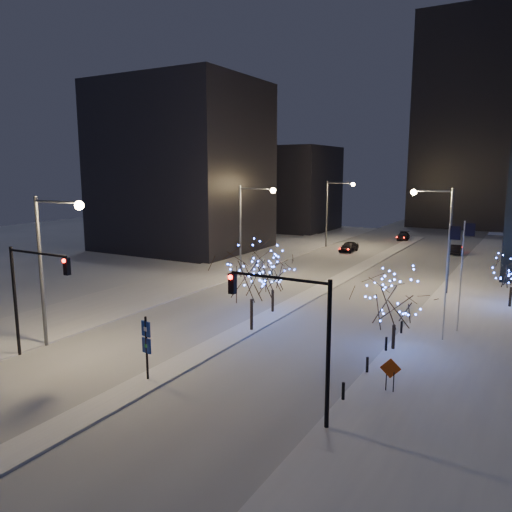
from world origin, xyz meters
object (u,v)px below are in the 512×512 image
Objects in this scene: traffic_signal_west at (30,285)px; holiday_tree_plaza_near at (395,301)px; car_mid at (456,249)px; street_lamp_w_mid at (249,219)px; holiday_tree_median_near at (251,273)px; street_lamp_w_near at (50,252)px; street_lamp_east at (440,226)px; street_lamp_w_far at (333,205)px; car_near at (349,247)px; traffic_signal_east at (297,324)px; wayfinding_sign at (146,342)px; car_far at (403,236)px; holiday_tree_median_far at (273,273)px; construction_sign at (390,371)px.

holiday_tree_plaza_near is (18.94, 12.59, -1.40)m from traffic_signal_west.
traffic_signal_west is 57.64m from car_mid.
holiday_tree_median_near is (9.44, -15.60, -2.10)m from street_lamp_w_mid.
street_lamp_w_near is 1.93× the size of holiday_tree_plaza_near.
street_lamp_east is at bearing 8.96° from street_lamp_w_mid.
car_mid is at bearing 9.88° from street_lamp_w_far.
car_near is at bearing 86.46° from traffic_signal_west.
street_lamp_east is at bearing 58.31° from traffic_signal_west.
traffic_signal_west is at bearing -89.45° from street_lamp_w_far.
street_lamp_w_far is at bearing 6.29° from car_mid.
traffic_signal_west and traffic_signal_east have the same top height.
holiday_tree_median_near is 10.62m from wayfinding_sign.
car_far is at bearing 78.22° from car_near.
traffic_signal_east is at bearing -55.49° from street_lamp_w_mid.
car_near is 16.50m from car_far.
holiday_tree_median_far is at bearing 63.72° from traffic_signal_west.
car_far is 0.94× the size of holiday_tree_median_far.
holiday_tree_median_far is at bearing 126.57° from construction_sign.
construction_sign is (3.70, -48.86, 0.59)m from car_mid.
holiday_tree_median_far is (8.57, -10.66, -3.15)m from street_lamp_w_mid.
construction_sign is at bearing -85.67° from car_far.
car_near is 2.39× the size of construction_sign.
street_lamp_w_mid reaches higher than car_near.
street_lamp_w_near reaches higher than holiday_tree_plaza_near.
street_lamp_east reaches higher than traffic_signal_west.
traffic_signal_west is 1.76× the size of car_mid.
car_far is 54.08m from holiday_tree_median_near.
street_lamp_w_near is 2.17× the size of car_far.
holiday_tree_median_far is (-10.45, -13.66, -3.10)m from street_lamp_east.
street_lamp_w_mid is at bearing 117.84° from wayfinding_sign.
traffic_signal_west is 1.87× the size of wayfinding_sign.
traffic_signal_east is 1.35× the size of holiday_tree_plaza_near.
street_lamp_w_mid is 2.17× the size of car_far.
traffic_signal_east is 9.41m from wayfinding_sign.
holiday_tree_median_near is at bearing 95.59° from wayfinding_sign.
traffic_signal_east is 65.29m from car_far.
traffic_signal_east reaches higher than car_far.
street_lamp_w_near is at bearing -90.00° from street_lamp_w_far.
street_lamp_w_near reaches higher than car_near.
traffic_signal_west is 65.81m from car_far.
wayfinding_sign reaches higher than car_near.
wayfinding_sign is (8.29, 1.00, -2.46)m from traffic_signal_west.
holiday_tree_median_near reaches higher than car_far.
traffic_signal_east is at bearing -89.30° from car_far.
holiday_tree_plaza_near is (10.87, -3.75, 0.02)m from holiday_tree_median_far.
holiday_tree_plaza_near is at bearing -36.56° from street_lamp_w_mid.
traffic_signal_west is at bearing -88.94° from street_lamp_w_mid.
holiday_tree_plaza_near is (2.20, -42.42, 2.71)m from car_mid.
car_near is (3.55, 47.28, -5.76)m from street_lamp_w_near.
street_lamp_w_far is 29.08m from street_lamp_east.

